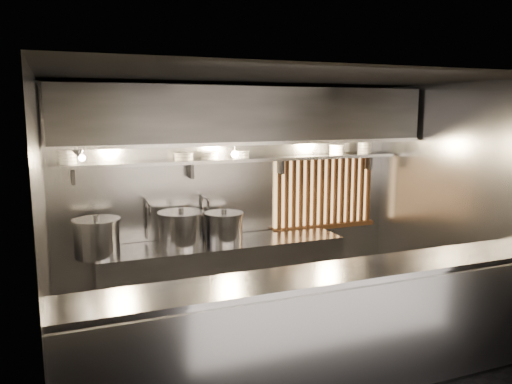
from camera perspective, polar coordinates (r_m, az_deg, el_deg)
floor at (r=5.55m, az=3.06°, el=-17.32°), size 4.50×4.50×0.00m
ceiling at (r=4.97m, az=3.34°, el=12.93°), size 4.50×4.50×0.00m
wall_back at (r=6.44m, az=-2.45°, el=-0.41°), size 4.50×0.00×4.50m
wall_left at (r=4.62m, az=-23.08°, el=-5.01°), size 0.00×3.00×3.00m
wall_right at (r=6.35m, az=21.93°, el=-1.22°), size 0.00×3.00×3.00m
serving_counter at (r=4.54m, az=8.42°, el=-15.80°), size 4.50×0.56×1.13m
cooking_bench at (r=6.25m, az=-3.88°, el=-9.74°), size 3.00×0.70×0.90m
bowl_shelf at (r=6.21m, az=-1.93°, el=3.70°), size 4.40×0.34×0.04m
exhaust_hood at (r=5.98m, az=-1.23°, el=8.72°), size 4.40×0.81×0.65m
wood_screen at (r=6.94m, az=7.86°, el=0.04°), size 1.56×0.09×1.04m
faucet_left at (r=6.05m, az=-12.35°, el=-2.14°), size 0.04×0.30×0.50m
faucet_right at (r=6.20m, az=-5.96°, el=-1.70°), size 0.04×0.30×0.50m
heat_lamp at (r=5.36m, az=-19.62°, el=4.30°), size 0.25×0.35×0.20m
pendant_bulb at (r=6.06m, az=-2.44°, el=4.34°), size 0.09×0.09×0.19m
stock_pot_left at (r=5.75m, az=-17.72°, el=-4.97°), size 0.66×0.66×0.46m
stock_pot_mid at (r=5.98m, az=-8.52°, el=-4.14°), size 0.59×0.59×0.45m
stock_pot_right at (r=6.11m, az=-3.66°, el=-3.99°), size 0.62×0.62×0.40m
bowl_stack_0 at (r=5.83m, az=-20.75°, el=3.79°), size 0.20×0.20×0.17m
bowl_stack_1 at (r=6.00m, az=-8.26°, el=4.06°), size 0.23×0.23×0.09m
bowl_stack_2 at (r=6.09m, az=-5.33°, el=4.19°), size 0.22×0.22×0.09m
bowl_stack_3 at (r=6.21m, az=-1.75°, el=4.33°), size 0.22×0.22×0.09m
bowl_stack_4 at (r=6.80m, az=9.19°, el=4.80°), size 0.21×0.21×0.13m
bowl_stack_5 at (r=7.04m, az=12.31°, el=5.01°), size 0.20×0.20×0.17m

